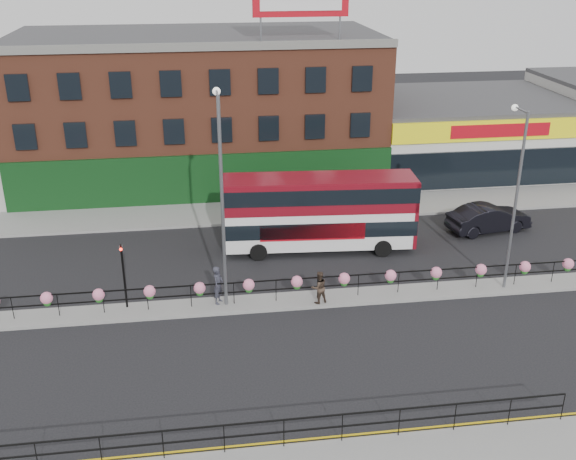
{
  "coord_description": "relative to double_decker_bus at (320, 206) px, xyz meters",
  "views": [
    {
      "loc": [
        -4.41,
        -28.07,
        15.78
      ],
      "look_at": [
        0.0,
        3.0,
        2.5
      ],
      "focal_mm": 42.0,
      "sensor_mm": 36.0,
      "label": 1
    }
  ],
  "objects": [
    {
      "name": "pedestrian_a",
      "position": [
        -5.91,
        -5.64,
        -1.53
      ],
      "size": [
        1.02,
        0.96,
        1.87
      ],
      "primitive_type": "imported",
      "rotation": [
        0.0,
        0.0,
        1.15
      ],
      "color": "#2D2E3A",
      "rests_on": "median"
    },
    {
      "name": "traffic_light_median",
      "position": [
        -10.19,
        -5.46,
        -0.15
      ],
      "size": [
        0.15,
        0.28,
        3.65
      ],
      "color": "black",
      "rests_on": "median"
    },
    {
      "name": "lamp_column_west",
      "position": [
        -5.57,
        -5.6,
        3.43
      ],
      "size": [
        0.36,
        1.75,
        9.95
      ],
      "color": "slate",
      "rests_on": "median"
    },
    {
      "name": "brick_building",
      "position": [
        -6.19,
        14.1,
        2.51
      ],
      "size": [
        25.0,
        12.21,
        10.3
      ],
      "color": "brown",
      "rests_on": "ground"
    },
    {
      "name": "pedestrian_b",
      "position": [
        -1.21,
        -6.31,
        -1.66
      ],
      "size": [
        1.09,
        1.01,
        1.61
      ],
      "primitive_type": "imported",
      "rotation": [
        0.0,
        0.0,
        3.41
      ],
      "color": "#3C2E23",
      "rests_on": "median"
    },
    {
      "name": "yellow_line_outer",
      "position": [
        -2.19,
        -15.74,
        -2.61
      ],
      "size": [
        60.0,
        0.1,
        0.01
      ],
      "primitive_type": "cube",
      "color": "gold",
      "rests_on": "ground"
    },
    {
      "name": "median_railing",
      "position": [
        -2.19,
        -5.86,
        -1.57
      ],
      "size": [
        30.04,
        0.56,
        1.23
      ],
      "color": "black",
      "rests_on": "median"
    },
    {
      "name": "car",
      "position": [
        10.46,
        1.18,
        -1.79
      ],
      "size": [
        3.5,
        5.6,
        1.64
      ],
      "primitive_type": "imported",
      "rotation": [
        0.0,
        0.0,
        1.75
      ],
      "color": "black",
      "rests_on": "ground"
    },
    {
      "name": "north_pavement",
      "position": [
        -2.19,
        6.14,
        -2.54
      ],
      "size": [
        60.0,
        4.0,
        0.15
      ],
      "primitive_type": "cube",
      "color": "gray",
      "rests_on": "ground"
    },
    {
      "name": "median",
      "position": [
        -2.19,
        -5.86,
        -2.54
      ],
      "size": [
        60.0,
        1.6,
        0.15
      ],
      "primitive_type": "cube",
      "color": "gray",
      "rests_on": "ground"
    },
    {
      "name": "lamp_column_east",
      "position": [
        8.2,
        -5.81,
        2.78
      ],
      "size": [
        0.32,
        1.55,
        8.85
      ],
      "color": "slate",
      "rests_on": "median"
    },
    {
      "name": "south_railing",
      "position": [
        -4.19,
        -15.96,
        -1.65
      ],
      "size": [
        20.04,
        0.05,
        1.12
      ],
      "color": "black",
      "rests_on": "south_pavement"
    },
    {
      "name": "double_decker_bus",
      "position": [
        0.0,
        0.0,
        0.0
      ],
      "size": [
        10.68,
        3.2,
        4.26
      ],
      "color": "white",
      "rests_on": "ground"
    },
    {
      "name": "supermarket",
      "position": [
        13.81,
        14.05,
        0.03
      ],
      "size": [
        15.0,
        12.25,
        5.3
      ],
      "color": "silver",
      "rests_on": "ground"
    },
    {
      "name": "ground",
      "position": [
        -2.19,
        -5.86,
        -2.62
      ],
      "size": [
        120.0,
        120.0,
        0.0
      ],
      "primitive_type": "plane",
      "color": "black",
      "rests_on": "ground"
    },
    {
      "name": "yellow_line_inner",
      "position": [
        -2.19,
        -15.56,
        -2.61
      ],
      "size": [
        60.0,
        0.1,
        0.01
      ],
      "primitive_type": "cube",
      "color": "gold",
      "rests_on": "ground"
    }
  ]
}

